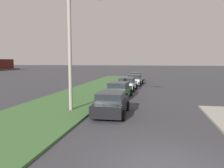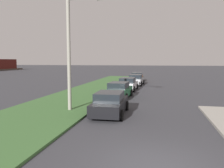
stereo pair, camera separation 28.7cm
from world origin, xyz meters
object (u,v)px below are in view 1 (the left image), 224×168
Objects in this scene: parked_car_orange at (136,77)px; parked_car_black at (111,103)px; parked_car_silver at (135,80)px; streetlight at (74,46)px; parked_car_white at (127,84)px; parked_car_green at (119,90)px.

parked_car_black is at bearing -179.82° from parked_car_orange.
streetlight is at bearing 174.84° from parked_car_silver.
parked_car_orange is at bearing 2.08° from parked_car_white.
parked_car_black is 4.46m from streetlight.
parked_car_silver is at bearing 0.23° from parked_car_green.
parked_car_green is 1.00× the size of parked_car_silver.
parked_car_white is at bearing 0.95° from parked_car_black.
streetlight reaches higher than parked_car_silver.
parked_car_white is (5.48, -0.07, 0.00)m from parked_car_green.
parked_car_white is 1.00× the size of parked_car_silver.
parked_car_orange is (23.38, 0.50, 0.00)m from parked_car_black.
parked_car_black is at bearing -172.77° from parked_car_green.
parked_car_green and parked_car_white have the same top height.
streetlight is at bearing 164.55° from parked_car_green.
parked_car_green and parked_car_silver have the same top height.
parked_car_green is at bearing -178.80° from parked_car_white.
parked_car_silver is 5.60m from parked_car_orange.
parked_car_black is 0.58× the size of streetlight.
parked_car_white and parked_car_silver have the same top height.
parked_car_silver is 18.07m from streetlight.
parked_car_black is 23.38m from parked_car_orange.
parked_car_silver is 0.58× the size of streetlight.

